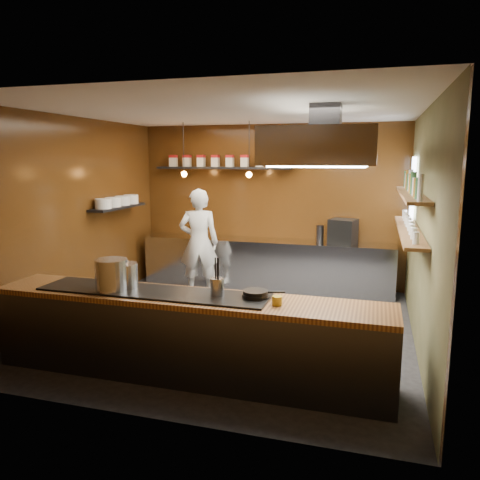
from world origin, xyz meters
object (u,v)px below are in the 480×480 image
at_px(extractor_hood, 325,147).
at_px(chef, 199,243).
at_px(espresso_machine, 343,231).
at_px(stockpot_large, 111,275).
at_px(stockpot_small, 125,275).

distance_m(extractor_hood, chef, 3.30).
bearing_deg(chef, espresso_machine, -178.30).
height_order(stockpot_large, chef, chef).
xyz_separation_m(stockpot_small, espresso_machine, (2.14, 3.73, 0.04)).
height_order(stockpot_small, chef, chef).
height_order(stockpot_large, stockpot_small, stockpot_large).
relative_size(stockpot_small, espresso_machine, 0.68).
bearing_deg(stockpot_large, chef, 93.01).
distance_m(stockpot_small, espresso_machine, 4.30).
bearing_deg(stockpot_large, extractor_hood, 31.00).
relative_size(extractor_hood, stockpot_small, 6.80).
height_order(extractor_hood, espresso_machine, extractor_hood).
relative_size(extractor_hood, chef, 1.07).
height_order(espresso_machine, chef, chef).
relative_size(stockpot_small, chef, 0.16).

